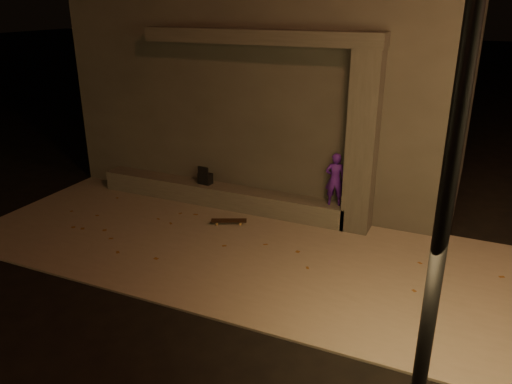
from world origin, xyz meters
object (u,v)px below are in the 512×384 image
at_px(street_lamp_0, 472,23).
at_px(backpack, 205,178).
at_px(column, 362,144).
at_px(skateboarder, 335,179).
at_px(skateboard, 229,221).

bearing_deg(street_lamp_0, backpack, 135.46).
distance_m(column, backpack, 3.74).
bearing_deg(backpack, column, 5.86).
bearing_deg(column, skateboarder, 180.00).
relative_size(skateboarder, street_lamp_0, 0.15).
relative_size(column, skateboard, 4.75).
distance_m(column, street_lamp_0, 6.09).
xyz_separation_m(column, skateboard, (-2.50, -0.88, -1.73)).
bearing_deg(skateboard, column, -5.02).
height_order(skateboarder, street_lamp_0, street_lamp_0).
xyz_separation_m(column, backpack, (-3.54, 0.00, -1.20)).
bearing_deg(column, backpack, 180.00).
bearing_deg(street_lamp_0, column, 108.98).
bearing_deg(backpack, skateboarder, 5.86).
bearing_deg(skateboarder, column, 163.82).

